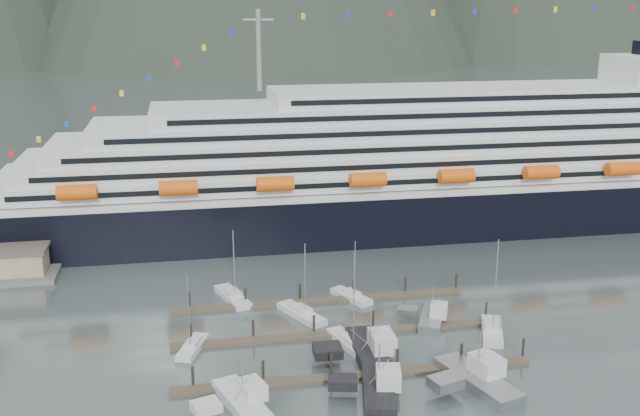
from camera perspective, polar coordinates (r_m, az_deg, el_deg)
The scene contains 16 objects.
ground at distance 110.53m, azimuth 4.07°, elevation -10.12°, with size 1600.00×1600.00×0.00m, color #455151.
cruise_ship at distance 165.16m, azimuth 9.48°, elevation 2.77°, with size 210.00×30.40×50.30m.
dock_near at distance 100.69m, azimuth 2.74°, elevation -12.60°, with size 48.18×2.28×3.20m.
dock_mid at distance 112.05m, azimuth 1.20°, elevation -9.54°, with size 48.18×2.28×3.20m.
dock_far at distance 123.73m, azimuth -0.03°, elevation -7.04°, with size 48.18×2.28×3.20m.
sailboat_a at distance 109.16m, azimuth -9.69°, elevation -10.43°, with size 4.95×8.25×11.70m.
sailboat_b at distance 118.30m, azimuth -1.42°, elevation -8.08°, with size 6.80×10.40×12.77m.
sailboat_d at distance 108.77m, azimuth 2.29°, elevation -10.29°, with size 5.14×10.69×14.89m.
sailboat_e at distance 125.47m, azimuth -6.67°, elevation -6.77°, with size 5.76×10.80×12.85m.
sailboat_f at distance 125.05m, azimuth 2.40°, elevation -6.77°, with size 5.94×8.56×10.68m.
sailboat_h at distance 115.25m, azimuth 12.98°, elevation -9.14°, with size 6.13×10.17×15.59m.
trawler_a at distance 93.93m, azimuth -5.97°, elevation -14.48°, with size 10.00×12.83×6.79m.
trawler_b at distance 96.45m, azimuth 4.40°, elevation -13.53°, with size 9.58×12.38×7.71m.
trawler_c at distance 104.97m, azimuth 3.77°, elevation -10.96°, with size 11.16×15.87×8.11m.
trawler_d at distance 100.24m, azimuth 11.84°, elevation -12.63°, with size 11.22×14.19×8.14m.
trawler_e at distance 117.50m, azimuth 8.48°, elevation -8.20°, with size 8.79×10.35×6.40m.
Camera 1 is at (-25.83, -96.38, 47.54)m, focal length 42.00 mm.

